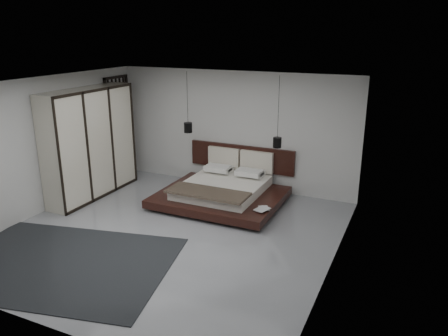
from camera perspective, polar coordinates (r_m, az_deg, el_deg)
The scene contains 14 objects.
floor at distance 8.41m, azimuth -7.04°, elevation -8.53°, with size 6.00×6.00×0.00m, color #92949A.
ceiling at distance 7.62m, azimuth -7.83°, elevation 10.76°, with size 6.00×6.00×0.00m, color white.
wall_back at distance 10.48m, azimuth 1.24°, elevation 4.98°, with size 6.00×6.00×0.00m, color silver.
wall_front at distance 5.75m, azimuth -23.40°, elevation -7.35°, with size 6.00×6.00×0.00m, color silver.
wall_left at distance 9.78m, azimuth -22.56°, elevation 2.71°, with size 6.00×6.00×0.00m, color silver.
wall_right at distance 6.87m, azimuth 14.43°, elevation -2.41°, with size 6.00×6.00×0.00m, color silver.
lattice_screen at distance 11.52m, azimuth -13.53°, elevation 5.15°, with size 0.05×0.90×2.60m, color black.
bed at distance 9.75m, azimuth -0.10°, elevation -2.85°, with size 2.64×2.34×1.05m.
book_lower at distance 8.83m, azimuth 4.61°, elevation -5.30°, with size 0.19×0.26×0.02m, color #99724C.
book_upper at distance 8.81m, azimuth 4.44°, elevation -5.20°, with size 0.22×0.31×0.02m, color #99724C.
pendant_left at distance 10.23m, azimuth -4.72°, elevation 5.30°, with size 0.19×0.19×1.40m.
pendant_right at distance 9.41m, azimuth 6.96°, elevation 3.36°, with size 0.18×0.18×1.52m.
wardrobe at distance 10.34m, azimuth -17.09°, elevation 3.10°, with size 0.60×2.52×2.47m.
rug at distance 7.84m, azimuth -20.41°, elevation -11.60°, with size 3.57×2.55×0.02m, color black.
Camera 1 is at (4.04, -6.40, 3.68)m, focal length 35.00 mm.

